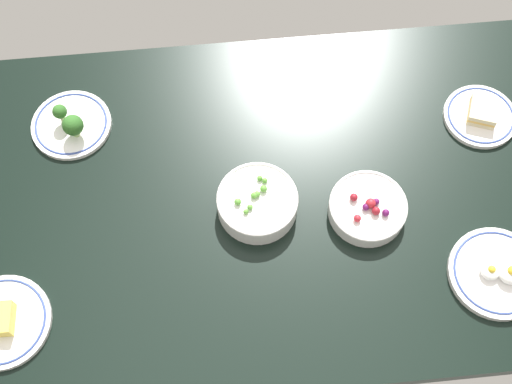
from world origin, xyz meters
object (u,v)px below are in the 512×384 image
at_px(bowl_peas, 256,203).
at_px(plate_sandwich, 481,115).
at_px(plate_cheese, 2,321).
at_px(bowl_berries, 368,208).
at_px(plate_broccoli, 71,124).
at_px(plate_eggs, 497,273).

distance_m(bowl_peas, plate_sandwich, 0.58).
xyz_separation_m(bowl_peas, plate_cheese, (-0.53, -0.20, -0.02)).
bearing_deg(plate_sandwich, bowl_peas, -161.68).
xyz_separation_m(bowl_berries, plate_broccoli, (-0.64, 0.28, -0.01)).
xyz_separation_m(plate_eggs, plate_cheese, (-1.02, -0.00, -0.00)).
xyz_separation_m(bowl_berries, bowl_peas, (-0.24, 0.03, 0.01)).
relative_size(plate_broccoli, plate_sandwich, 1.08).
distance_m(plate_eggs, plate_sandwich, 0.39).
relative_size(bowl_peas, plate_eggs, 0.87).
bearing_deg(plate_broccoli, bowl_berries, -23.53).
height_order(bowl_peas, plate_sandwich, bowl_peas).
bearing_deg(bowl_berries, plate_eggs, -34.44).
xyz_separation_m(bowl_berries, plate_cheese, (-0.77, -0.17, -0.01)).
bearing_deg(bowl_berries, plate_cheese, -167.52).
bearing_deg(plate_cheese, plate_eggs, 0.14).
bearing_deg(plate_sandwich, plate_cheese, -160.36).
height_order(plate_cheese, plate_sandwich, plate_cheese).
bearing_deg(plate_eggs, plate_broccoli, 153.22).
distance_m(plate_broccoli, plate_sandwich, 0.95).
bearing_deg(plate_broccoli, plate_cheese, -106.05).
height_order(bowl_peas, plate_cheese, bowl_peas).
bearing_deg(bowl_peas, plate_eggs, -22.59).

